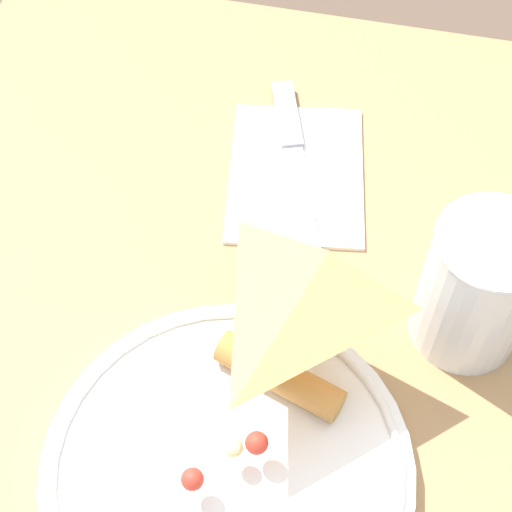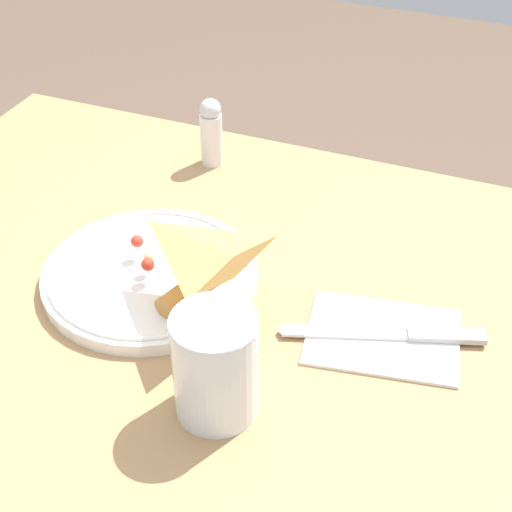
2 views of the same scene
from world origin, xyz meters
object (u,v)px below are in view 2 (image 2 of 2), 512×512
(butter_knife, at_px, (394,334))
(salt_shaker, at_px, (211,132))
(dining_table, at_px, (166,399))
(milk_glass, at_px, (216,370))
(plate_pizza, at_px, (152,273))
(napkin_folded, at_px, (383,337))

(butter_knife, height_order, salt_shaker, salt_shaker)
(dining_table, relative_size, milk_glass, 8.01)
(plate_pizza, distance_m, napkin_folded, 0.27)
(napkin_folded, relative_size, salt_shaker, 1.79)
(dining_table, xyz_separation_m, plate_pizza, (0.04, -0.07, 0.13))
(napkin_folded, xyz_separation_m, salt_shaker, (0.32, -0.26, 0.05))
(plate_pizza, relative_size, salt_shaker, 2.51)
(dining_table, height_order, milk_glass, milk_glass)
(plate_pizza, distance_m, butter_knife, 0.28)
(napkin_folded, bearing_deg, salt_shaker, -39.44)
(napkin_folded, height_order, salt_shaker, salt_shaker)
(plate_pizza, bearing_deg, butter_knife, -177.57)
(napkin_folded, bearing_deg, milk_glass, 50.80)
(plate_pizza, relative_size, milk_glass, 2.20)
(plate_pizza, xyz_separation_m, napkin_folded, (-0.27, -0.01, -0.01))
(milk_glass, height_order, napkin_folded, milk_glass)
(dining_table, relative_size, salt_shaker, 9.14)
(napkin_folded, distance_m, salt_shaker, 0.42)
(plate_pizza, xyz_separation_m, butter_knife, (-0.28, -0.01, -0.01))
(dining_table, distance_m, butter_knife, 0.28)
(dining_table, distance_m, milk_glass, 0.21)
(milk_glass, height_order, butter_knife, milk_glass)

